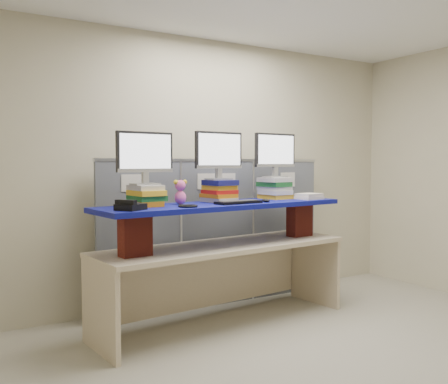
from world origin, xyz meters
TOP-DOWN VIEW (x-y plane):
  - room at (0.00, 0.00)m, footprint 5.00×4.00m
  - cubicle_partition at (-0.00, 1.78)m, footprint 2.60×0.06m
  - desk at (-0.28, 1.18)m, footprint 2.50×0.95m
  - brick_pier_left at (-1.19, 1.04)m, footprint 0.26×0.16m
  - brick_pier_right at (0.64, 1.23)m, footprint 0.26×0.16m
  - blue_board at (-0.28, 1.18)m, footprint 2.46×0.84m
  - book_stack_left at (-1.02, 1.23)m, footprint 0.28×0.32m
  - book_stack_center at (-0.25, 1.31)m, footprint 0.28×0.33m
  - book_stack_right at (0.44, 1.38)m, footprint 0.28×0.32m
  - monitor_left at (-1.02, 1.23)m, footprint 0.51×0.17m
  - monitor_center at (-0.26, 1.31)m, footprint 0.51×0.17m
  - monitor_right at (0.44, 1.38)m, footprint 0.51×0.17m
  - keyboard at (-0.21, 1.05)m, footprint 0.46×0.20m
  - mouse at (0.10, 1.06)m, footprint 0.07×0.11m
  - desk_phone at (-1.26, 0.96)m, footprint 0.26×0.25m
  - headset at (-0.76, 0.97)m, footprint 0.17×0.17m
  - plush_toy at (-0.69, 1.25)m, footprint 0.13×0.09m
  - binder_stack at (0.70, 1.16)m, footprint 0.27×0.23m

SIDE VIEW (x-z plane):
  - desk at x=-0.28m, z-range 0.22..0.97m
  - cubicle_partition at x=0.00m, z-range 0.00..1.53m
  - brick_pier_left at x=-1.19m, z-range 0.74..1.08m
  - brick_pier_right at x=0.64m, z-range 0.74..1.08m
  - blue_board at x=-0.28m, z-range 1.08..1.12m
  - headset at x=-0.76m, z-range 1.12..1.14m
  - keyboard at x=-0.21m, z-range 1.12..1.15m
  - mouse at x=0.10m, z-range 1.12..1.15m
  - binder_stack at x=0.70m, z-range 1.12..1.18m
  - desk_phone at x=-1.26m, z-range 1.11..1.20m
  - book_stack_left at x=-1.02m, z-range 1.12..1.30m
  - book_stack_center at x=-0.25m, z-range 1.12..1.33m
  - book_stack_right at x=0.44m, z-range 1.12..1.34m
  - plush_toy at x=-0.69m, z-range 1.13..1.34m
  - room at x=0.00m, z-range 0.00..2.80m
  - monitor_left at x=-1.02m, z-range 1.33..1.78m
  - monitor_center at x=-0.26m, z-range 1.36..1.81m
  - monitor_right at x=0.44m, z-range 1.37..1.82m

